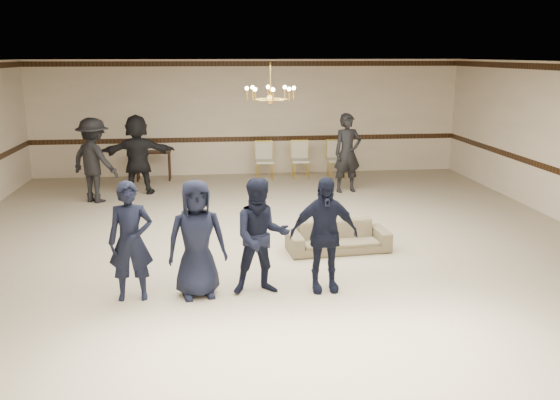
# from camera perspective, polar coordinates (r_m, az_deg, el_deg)

# --- Properties ---
(room) EXTENTS (12.01, 14.01, 3.21)m
(room) POSITION_cam_1_polar(r_m,az_deg,el_deg) (9.76, -0.31, 3.72)
(room) COLOR tan
(room) RESTS_ON ground
(chair_rail) EXTENTS (12.00, 0.02, 0.14)m
(chair_rail) POSITION_cam_1_polar(r_m,az_deg,el_deg) (16.73, -3.05, 5.94)
(chair_rail) COLOR #361E10
(chair_rail) RESTS_ON wall_back
(crown_molding) EXTENTS (12.00, 0.02, 0.14)m
(crown_molding) POSITION_cam_1_polar(r_m,az_deg,el_deg) (16.57, -3.14, 13.08)
(crown_molding) COLOR #361E10
(crown_molding) RESTS_ON wall_back
(chandelier) EXTENTS (0.94, 0.94, 0.89)m
(chandelier) POSITION_cam_1_polar(r_m,az_deg,el_deg) (10.61, -0.94, 11.47)
(chandelier) COLOR gold
(chandelier) RESTS_ON ceiling
(boy_a) EXTENTS (0.62, 0.42, 1.68)m
(boy_a) POSITION_cam_1_polar(r_m,az_deg,el_deg) (8.34, -14.29, -3.91)
(boy_a) COLOR black
(boy_a) RESTS_ON floor
(boy_b) EXTENTS (0.90, 0.66, 1.68)m
(boy_b) POSITION_cam_1_polar(r_m,az_deg,el_deg) (8.27, -8.09, -3.76)
(boy_b) COLOR black
(boy_b) RESTS_ON floor
(boy_c) EXTENTS (0.86, 0.69, 1.68)m
(boy_c) POSITION_cam_1_polar(r_m,az_deg,el_deg) (8.29, -1.85, -3.57)
(boy_c) COLOR black
(boy_c) RESTS_ON floor
(boy_d) EXTENTS (0.99, 0.43, 1.68)m
(boy_d) POSITION_cam_1_polar(r_m,az_deg,el_deg) (8.41, 4.28, -3.34)
(boy_d) COLOR black
(boy_d) RESTS_ON floor
(settee) EXTENTS (1.81, 0.83, 0.51)m
(settee) POSITION_cam_1_polar(r_m,az_deg,el_deg) (10.26, 5.66, -3.57)
(settee) COLOR #6A6147
(settee) RESTS_ON floor
(adult_left) EXTENTS (1.45, 1.31, 1.95)m
(adult_left) POSITION_cam_1_polar(r_m,az_deg,el_deg) (14.12, -17.60, 3.69)
(adult_left) COLOR black
(adult_left) RESTS_ON floor
(adult_mid) EXTENTS (1.85, 0.74, 1.95)m
(adult_mid) POSITION_cam_1_polar(r_m,az_deg,el_deg) (14.67, -13.65, 4.32)
(adult_mid) COLOR black
(adult_mid) RESTS_ON floor
(adult_right) EXTENTS (0.79, 0.59, 1.95)m
(adult_right) POSITION_cam_1_polar(r_m,az_deg,el_deg) (14.56, 6.56, 4.55)
(adult_right) COLOR black
(adult_right) RESTS_ON floor
(banquet_chair_left) EXTENTS (0.49, 0.49, 1.01)m
(banquet_chair_left) POSITION_cam_1_polar(r_m,az_deg,el_deg) (16.05, -1.51, 3.81)
(banquet_chair_left) COLOR beige
(banquet_chair_left) RESTS_ON floor
(banquet_chair_mid) EXTENTS (0.53, 0.53, 1.01)m
(banquet_chair_mid) POSITION_cam_1_polar(r_m,az_deg,el_deg) (16.17, 2.03, 3.89)
(banquet_chair_mid) COLOR beige
(banquet_chair_mid) RESTS_ON floor
(banquet_chair_right) EXTENTS (0.53, 0.53, 1.01)m
(banquet_chair_right) POSITION_cam_1_polar(r_m,az_deg,el_deg) (16.36, 5.50, 3.94)
(banquet_chair_right) COLOR beige
(banquet_chair_right) RESTS_ON floor
(console_table) EXTENTS (0.97, 0.44, 0.80)m
(console_table) POSITION_cam_1_polar(r_m,az_deg,el_deg) (16.27, -12.17, 3.27)
(console_table) COLOR black
(console_table) RESTS_ON floor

